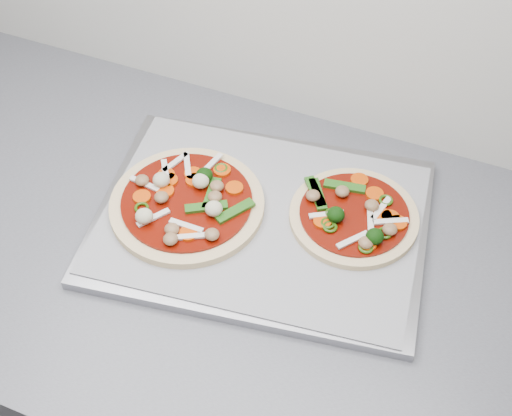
% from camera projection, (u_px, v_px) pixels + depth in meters
% --- Properties ---
extents(base_cabinet, '(3.60, 0.60, 0.86)m').
position_uv_depth(base_cabinet, '(114.00, 360.00, 1.37)').
color(base_cabinet, silver).
rests_on(base_cabinet, ground).
extents(countertop, '(3.60, 0.60, 0.04)m').
position_uv_depth(countertop, '(68.00, 207.00, 1.03)').
color(countertop, slate).
rests_on(countertop, base_cabinet).
extents(baking_tray, '(0.49, 0.39, 0.01)m').
position_uv_depth(baking_tray, '(261.00, 222.00, 0.98)').
color(baking_tray, gray).
rests_on(baking_tray, countertop).
extents(parchment, '(0.46, 0.36, 0.00)m').
position_uv_depth(parchment, '(262.00, 218.00, 0.97)').
color(parchment, gray).
rests_on(parchment, baking_tray).
extents(pizza_left, '(0.26, 0.26, 0.04)m').
position_uv_depth(pizza_left, '(187.00, 202.00, 0.98)').
color(pizza_left, '#D8BA86').
rests_on(pizza_left, parchment).
extents(pizza_right, '(0.24, 0.24, 0.03)m').
position_uv_depth(pizza_right, '(354.00, 216.00, 0.96)').
color(pizza_right, '#D8BA86').
rests_on(pizza_right, parchment).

